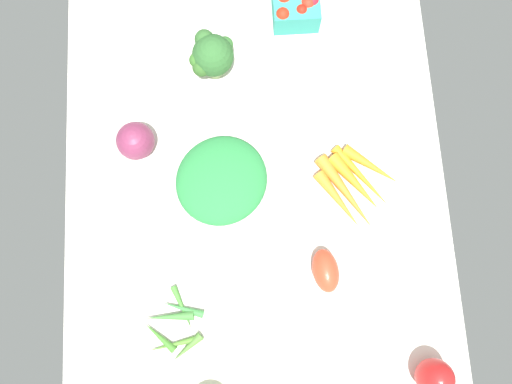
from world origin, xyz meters
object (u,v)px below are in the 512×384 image
object	(u,v)px
bell_pepper_red	(435,378)
red_onion_near_basket	(135,141)
broccoli_head	(212,55)
carrot_bunch	(353,185)
leafy_greens_clump	(221,180)
roma_tomato	(326,271)
okra_pile	(174,326)
berry_basket	(296,5)

from	to	relation	value
bell_pepper_red	red_onion_near_basket	size ratio (longest dim) A/B	1.17
broccoli_head	red_onion_near_basket	xyz separation A→B (cm)	(15.69, -15.98, -3.28)
broccoli_head	carrot_bunch	size ratio (longest dim) A/B	0.64
carrot_bunch	leafy_greens_clump	distance (cm)	26.07
roma_tomato	leafy_greens_clump	bearing A→B (deg)	-141.07
okra_pile	berry_basket	distance (cm)	69.60
bell_pepper_red	leafy_greens_clump	distance (cm)	53.23
broccoli_head	red_onion_near_basket	world-z (taller)	broccoli_head
okra_pile	carrot_bunch	xyz separation A→B (cm)	(-25.14, 36.20, 0.54)
broccoli_head	roma_tomato	size ratio (longest dim) A/B	1.39
red_onion_near_basket	carrot_bunch	xyz separation A→B (cm)	(10.88, 42.45, -2.46)
red_onion_near_basket	roma_tomato	bearing A→B (deg)	52.17
broccoli_head	carrot_bunch	bearing A→B (deg)	44.89
broccoli_head	roma_tomato	distance (cm)	47.51
carrot_bunch	okra_pile	bearing A→B (deg)	-55.23
carrot_bunch	leafy_greens_clump	bearing A→B (deg)	-94.69
broccoli_head	bell_pepper_red	distance (cm)	73.29
leafy_greens_clump	carrot_bunch	bearing A→B (deg)	85.31
roma_tomato	red_onion_near_basket	world-z (taller)	red_onion_near_basket
broccoli_head	okra_pile	distance (cm)	52.98
red_onion_near_basket	leafy_greens_clump	size ratio (longest dim) A/B	0.41
red_onion_near_basket	berry_basket	bearing A→B (deg)	129.42
bell_pepper_red	leafy_greens_clump	world-z (taller)	bell_pepper_red
bell_pepper_red	okra_pile	distance (cm)	48.16
roma_tomato	carrot_bunch	bearing A→B (deg)	150.55
okra_pile	carrot_bunch	distance (cm)	44.08
red_onion_near_basket	leafy_greens_clump	world-z (taller)	red_onion_near_basket
roma_tomato	okra_pile	bearing A→B (deg)	-79.92
broccoli_head	berry_basket	distance (cm)	21.87
red_onion_near_basket	berry_basket	world-z (taller)	red_onion_near_basket
okra_pile	leafy_greens_clump	bearing A→B (deg)	159.38
broccoli_head	red_onion_near_basket	distance (cm)	22.64
bell_pepper_red	carrot_bunch	bearing A→B (deg)	-164.19
bell_pepper_red	leafy_greens_clump	bearing A→B (deg)	-136.91
red_onion_near_basket	berry_basket	xyz separation A→B (cm)	(-27.82, 33.84, -0.22)
okra_pile	broccoli_head	bearing A→B (deg)	169.33
berry_basket	leafy_greens_clump	xyz separation A→B (cm)	(36.57, -17.34, -0.78)
broccoli_head	bell_pepper_red	xyz separation A→B (cm)	(63.29, 36.86, -2.65)
bell_pepper_red	roma_tomato	bearing A→B (deg)	-139.05
red_onion_near_basket	okra_pile	world-z (taller)	red_onion_near_basket
berry_basket	roma_tomato	bearing A→B (deg)	1.57
carrot_bunch	berry_basket	world-z (taller)	berry_basket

